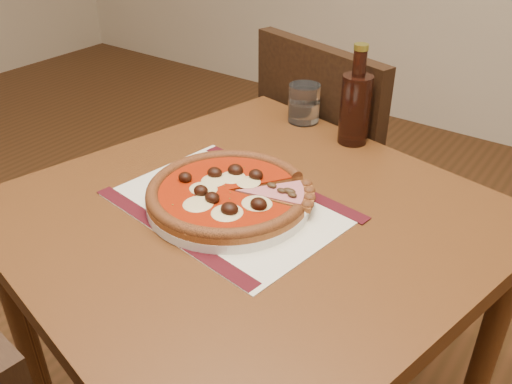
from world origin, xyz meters
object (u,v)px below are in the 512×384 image
table (250,255)px  water_glass (304,103)px  plate (229,201)px  bottle (355,106)px  chair_far (339,174)px  pizza (228,191)px

table → water_glass: bearing=108.4°
water_glass → table: bearing=-71.6°
plate → bottle: bearing=81.1°
chair_far → water_glass: chair_far is taller
pizza → chair_far: bearing=97.0°
chair_far → pizza: chair_far is taller
table → plate: bearing=-168.4°
table → chair_far: (-0.11, 0.59, -0.13)m
pizza → water_glass: size_ratio=3.25×
chair_far → bottle: size_ratio=4.11×
plate → water_glass: water_glass is taller
water_glass → plate: bearing=-77.4°
chair_far → plate: 0.64m
table → bottle: (0.02, 0.36, 0.19)m
table → pizza: (-0.04, -0.01, 0.13)m
plate → pizza: (-0.00, -0.00, 0.02)m
water_glass → bottle: bottle is taller
table → water_glass: (-0.13, 0.40, 0.15)m
bottle → table: bearing=-92.7°
pizza → bottle: 0.38m
chair_far → pizza: 0.65m
chair_far → plate: (0.07, -0.59, 0.24)m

